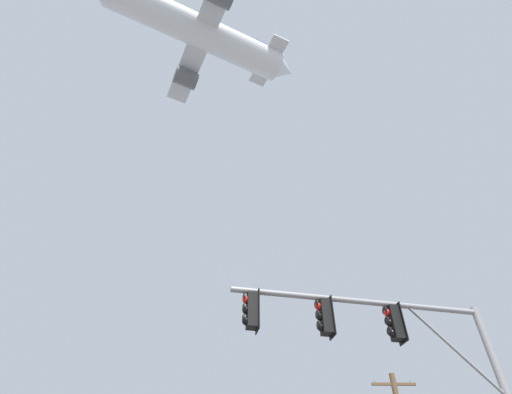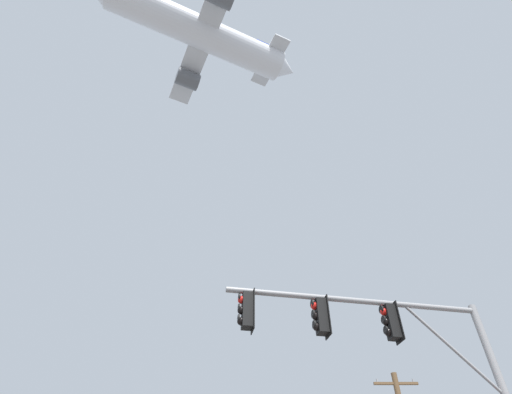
# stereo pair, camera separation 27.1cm
# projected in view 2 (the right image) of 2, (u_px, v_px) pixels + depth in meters

# --- Properties ---
(signal_pole_near) EXTENTS (6.95, 1.46, 6.70)m
(signal_pole_near) POSITION_uv_depth(u_px,v_px,m) (394.00, 353.00, 9.82)
(signal_pole_near) COLOR gray
(signal_pole_near) RESTS_ON ground
(airplane) EXTENTS (28.02, 21.63, 8.02)m
(airplane) POSITION_uv_depth(u_px,v_px,m) (199.00, 32.00, 52.93)
(airplane) COLOR white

